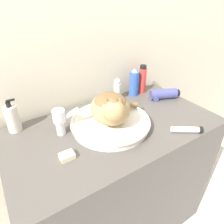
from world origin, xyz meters
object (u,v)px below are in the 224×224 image
at_px(cat, 111,107).
at_px(soap_bar, 67,156).
at_px(soap_pump_bottle, 12,118).
at_px(hair_dryer, 163,94).
at_px(cream_tube, 187,130).
at_px(faucet, 61,120).
at_px(shampoo_bottle_tall, 142,80).
at_px(deodorant_stick, 117,89).
at_px(spray_bottle_trigger, 134,83).

height_order(cat, soap_bar, cat).
xyz_separation_m(soap_pump_bottle, hair_dryer, (0.89, -0.15, -0.04)).
bearing_deg(cream_tube, faucet, 148.04).
xyz_separation_m(faucet, shampoo_bottle_tall, (0.64, 0.16, 0.01)).
xyz_separation_m(cat, faucet, (-0.23, 0.09, -0.05)).
relative_size(deodorant_stick, soap_bar, 2.35).
bearing_deg(deodorant_stick, hair_dryer, -30.32).
height_order(shampoo_bottle_tall, soap_bar, shampoo_bottle_tall).
bearing_deg(soap_pump_bottle, cat, -30.96).
xyz_separation_m(shampoo_bottle_tall, deodorant_stick, (-0.21, 0.00, -0.02)).
xyz_separation_m(cat, spray_bottle_trigger, (0.34, 0.25, -0.04)).
bearing_deg(hair_dryer, soap_bar, -143.62).
height_order(soap_pump_bottle, hair_dryer, soap_pump_bottle).
xyz_separation_m(faucet, deodorant_stick, (0.44, 0.16, -0.01)).
bearing_deg(hair_dryer, soap_pump_bottle, -167.02).
relative_size(faucet, deodorant_stick, 0.96).
relative_size(soap_pump_bottle, spray_bottle_trigger, 0.94).
relative_size(hair_dryer, soap_bar, 3.24).
bearing_deg(soap_pump_bottle, soap_bar, -66.71).
distance_m(cat, soap_bar, 0.31).
bearing_deg(cream_tube, spray_bottle_trigger, 85.24).
height_order(deodorant_stick, soap_pump_bottle, soap_pump_bottle).
distance_m(deodorant_stick, spray_bottle_trigger, 0.13).
height_order(cat, soap_pump_bottle, cat).
relative_size(cat, spray_bottle_trigger, 1.86).
relative_size(cat, faucet, 2.46).
relative_size(shampoo_bottle_tall, soap_pump_bottle, 1.12).
distance_m(faucet, deodorant_stick, 0.46).
bearing_deg(spray_bottle_trigger, cream_tube, -94.76).
bearing_deg(cat, spray_bottle_trigger, 150.74).
bearing_deg(deodorant_stick, faucet, -160.09).
relative_size(soap_pump_bottle, hair_dryer, 0.87).
distance_m(faucet, soap_pump_bottle, 0.25).
bearing_deg(soap_pump_bottle, cream_tube, -34.06).
height_order(shampoo_bottle_tall, deodorant_stick, shampoo_bottle_tall).
bearing_deg(cream_tube, deodorant_stick, 100.77).
distance_m(faucet, hair_dryer, 0.70).
height_order(faucet, soap_bar, faucet).
bearing_deg(faucet, deodorant_stick, 38.95).
xyz_separation_m(deodorant_stick, spray_bottle_trigger, (0.13, 0.00, 0.01)).
bearing_deg(shampoo_bottle_tall, soap_bar, -154.16).
distance_m(shampoo_bottle_tall, hair_dryer, 0.18).
relative_size(spray_bottle_trigger, cream_tube, 1.25).
xyz_separation_m(cat, deodorant_stick, (0.21, 0.25, -0.05)).
distance_m(faucet, spray_bottle_trigger, 0.59).
relative_size(soap_pump_bottle, soap_bar, 2.82).
distance_m(hair_dryer, soap_bar, 0.77).
bearing_deg(hair_dryer, deodorant_stick, 172.42).
bearing_deg(soap_bar, shampoo_bottle_tall, 25.84).
height_order(deodorant_stick, soap_bar, deodorant_stick).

